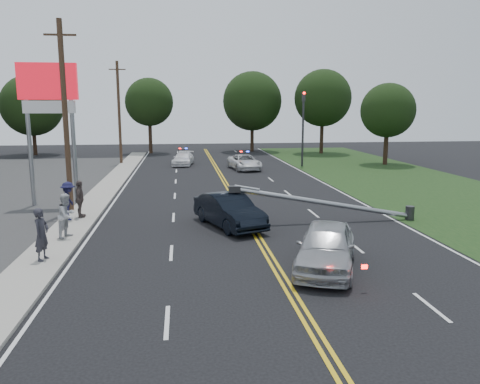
{
  "coord_description": "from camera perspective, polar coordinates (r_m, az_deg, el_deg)",
  "views": [
    {
      "loc": [
        -3.23,
        -13.65,
        5.57
      ],
      "look_at": [
        -0.56,
        7.55,
        1.7
      ],
      "focal_mm": 35.0,
      "sensor_mm": 36.0,
      "label": 1
    }
  ],
  "objects": [
    {
      "name": "ground",
      "position": [
        15.09,
        5.81,
        -11.44
      ],
      "size": [
        120.0,
        120.0,
        0.0
      ],
      "primitive_type": "plane",
      "color": "black",
      "rests_on": "ground"
    },
    {
      "name": "sidewalk",
      "position": [
        24.83,
        -19.04,
        -3.13
      ],
      "size": [
        1.8,
        70.0,
        0.12
      ],
      "primitive_type": "cube",
      "color": "gray",
      "rests_on": "ground"
    },
    {
      "name": "centerline_yellow",
      "position": [
        24.51,
        0.58,
        -2.85
      ],
      "size": [
        0.36,
        80.0,
        0.0
      ],
      "primitive_type": "cube",
      "color": "gold",
      "rests_on": "ground"
    },
    {
      "name": "pylon_sign",
      "position": [
        28.59,
        -22.29,
        10.37
      ],
      "size": [
        3.2,
        0.35,
        8.0
      ],
      "color": "gray",
      "rests_on": "ground"
    },
    {
      "name": "traffic_signal",
      "position": [
        45.16,
        7.7,
        8.44
      ],
      "size": [
        0.28,
        0.41,
        7.05
      ],
      "color": "#2D2D30",
      "rests_on": "ground"
    },
    {
      "name": "fallen_streetlight",
      "position": [
        23.35,
        11.49,
        -1.43
      ],
      "size": [
        9.36,
        0.44,
        1.91
      ],
      "color": "#2D2D30",
      "rests_on": "ground"
    },
    {
      "name": "utility_pole_mid",
      "position": [
        26.34,
        -20.52,
        8.57
      ],
      "size": [
        1.6,
        0.28,
        10.0
      ],
      "color": "#382619",
      "rests_on": "ground"
    },
    {
      "name": "utility_pole_far",
      "position": [
        48.03,
        -14.52,
        9.36
      ],
      "size": [
        1.6,
        0.28,
        10.0
      ],
      "color": "#382619",
      "rests_on": "ground"
    },
    {
      "name": "tree_5",
      "position": [
        60.71,
        -24.04,
        9.6
      ],
      "size": [
        7.07,
        7.07,
        9.34
      ],
      "color": "black",
      "rests_on": "ground"
    },
    {
      "name": "tree_6",
      "position": [
        58.78,
        -11.02,
        10.7
      ],
      "size": [
        5.8,
        5.8,
        9.13
      ],
      "color": "black",
      "rests_on": "ground"
    },
    {
      "name": "tree_7",
      "position": [
        60.24,
        1.5,
        11.0
      ],
      "size": [
        7.43,
        7.43,
        10.08
      ],
      "color": "black",
      "rests_on": "ground"
    },
    {
      "name": "tree_8",
      "position": [
        58.46,
        10.06,
        11.21
      ],
      "size": [
        6.86,
        6.86,
        10.13
      ],
      "color": "black",
      "rests_on": "ground"
    },
    {
      "name": "tree_9",
      "position": [
        48.34,
        17.58,
        9.46
      ],
      "size": [
        5.26,
        5.26,
        7.93
      ],
      "color": "black",
      "rests_on": "ground"
    },
    {
      "name": "crashed_sedan",
      "position": [
        22.06,
        -1.34,
        -2.27
      ],
      "size": [
        3.28,
        5.04,
        1.57
      ],
      "primitive_type": "imported",
      "rotation": [
        0.0,
        0.0,
        0.37
      ],
      "color": "black",
      "rests_on": "ground"
    },
    {
      "name": "waiting_sedan",
      "position": [
        16.61,
        10.45,
        -6.55
      ],
      "size": [
        3.55,
        5.15,
        1.63
      ],
      "primitive_type": "imported",
      "rotation": [
        0.0,
        0.0,
        -0.38
      ],
      "color": "#A6A9AE",
      "rests_on": "ground"
    },
    {
      "name": "emergency_a",
      "position": [
        42.57,
        0.54,
        3.66
      ],
      "size": [
        2.94,
        5.15,
        1.36
      ],
      "primitive_type": "imported",
      "rotation": [
        0.0,
        0.0,
        0.15
      ],
      "color": "silver",
      "rests_on": "ground"
    },
    {
      "name": "emergency_b",
      "position": [
        46.16,
        -6.93,
        4.04
      ],
      "size": [
        2.42,
        4.56,
        1.26
      ],
      "primitive_type": "imported",
      "rotation": [
        0.0,
        0.0,
        -0.16
      ],
      "color": "white",
      "rests_on": "ground"
    },
    {
      "name": "bystander_a",
      "position": [
        18.32,
        -23.03,
        -4.76
      ],
      "size": [
        0.62,
        0.79,
        1.92
      ],
      "primitive_type": "imported",
      "rotation": [
        0.0,
        0.0,
        1.31
      ],
      "color": "#28272F",
      "rests_on": "sidewalk"
    },
    {
      "name": "bystander_b",
      "position": [
        21.13,
        -20.36,
        -2.7
      ],
      "size": [
        1.01,
        1.12,
        1.89
      ],
      "primitive_type": "imported",
      "rotation": [
        0.0,
        0.0,
        1.18
      ],
      "color": "#AFB0B4",
      "rests_on": "sidewalk"
    },
    {
      "name": "bystander_c",
      "position": [
        24.39,
        -20.18,
        -1.02
      ],
      "size": [
        0.72,
        1.23,
        1.89
      ],
      "primitive_type": "imported",
      "rotation": [
        0.0,
        0.0,
        1.59
      ],
      "color": "#18173B",
      "rests_on": "sidewalk"
    },
    {
      "name": "bystander_d",
      "position": [
        24.75,
        -18.94,
        -0.81
      ],
      "size": [
        0.51,
        1.12,
        1.87
      ],
      "primitive_type": "imported",
      "rotation": [
        0.0,
        0.0,
        1.62
      ],
      "color": "#534542",
      "rests_on": "sidewalk"
    }
  ]
}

